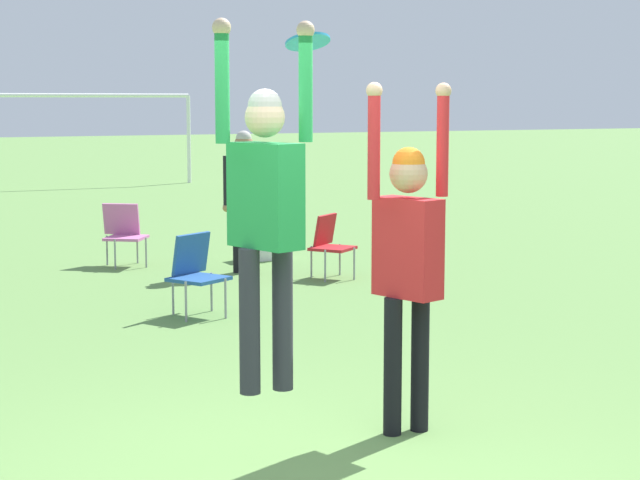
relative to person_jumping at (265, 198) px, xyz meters
The scene contains 9 objects.
person_jumping is the anchor object (origin of this frame).
person_defending 1.26m from the person_jumping, 17.54° to the left, with size 0.61×0.50×2.29m.
frisbee 1.06m from the person_jumping, 39.86° to the left, with size 0.28×0.26×0.11m.
camping_chair_0 7.15m from the person_jumping, 61.06° to the left, with size 0.65×0.72×0.77m.
camping_chair_1 4.95m from the person_jumping, 76.01° to the left, with size 0.67×0.73×0.83m.
camping_chair_2 8.41m from the person_jumping, 80.46° to the left, with size 0.67×0.74×0.82m.
person_spectator_near 7.51m from the person_jumping, 69.51° to the left, with size 0.58×0.32×1.80m.
cooler_box 8.64m from the person_jumping, 67.99° to the left, with size 0.47×0.34×0.39m.
soccer_goal 21.80m from the person_jumping, 81.40° to the left, with size 7.10×0.10×2.35m.
Camera 1 is at (-2.43, -5.29, 2.18)m, focal length 60.00 mm.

